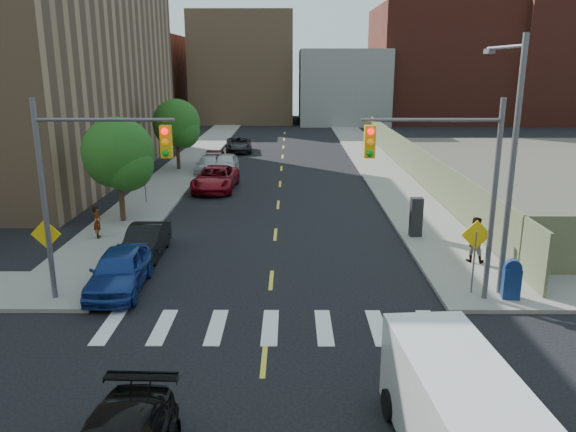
{
  "coord_description": "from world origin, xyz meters",
  "views": [
    {
      "loc": [
        0.74,
        -12.16,
        8.01
      ],
      "look_at": [
        0.63,
        10.07,
        2.0
      ],
      "focal_mm": 35.0,
      "sensor_mm": 36.0,
      "label": 1
    }
  ],
  "objects_px": {
    "parked_car_silver": "(209,165)",
    "parked_car_maroon": "(214,159)",
    "parked_car_black": "(146,241)",
    "pedestrian_west": "(97,222)",
    "parked_car_white": "(226,163)",
    "mailbox": "(512,280)",
    "pedestrian_east": "(474,239)",
    "parked_car_blue": "(119,270)",
    "parked_car_grey": "(239,144)",
    "parked_car_red": "(216,178)",
    "cargo_van": "(454,408)",
    "payphone": "(416,217)"
  },
  "relations": [
    {
      "from": "parked_car_silver",
      "to": "parked_car_maroon",
      "type": "xyz_separation_m",
      "value": [
        0.0,
        3.21,
        -0.04
      ]
    },
    {
      "from": "parked_car_black",
      "to": "pedestrian_west",
      "type": "height_order",
      "value": "pedestrian_west"
    },
    {
      "from": "parked_car_silver",
      "to": "parked_car_white",
      "type": "xyz_separation_m",
      "value": [
        1.3,
        0.17,
        0.09
      ]
    },
    {
      "from": "parked_car_silver",
      "to": "mailbox",
      "type": "relative_size",
      "value": 3.17
    },
    {
      "from": "pedestrian_west",
      "to": "pedestrian_east",
      "type": "relative_size",
      "value": 0.81
    },
    {
      "from": "parked_car_white",
      "to": "parked_car_blue",
      "type": "bearing_deg",
      "value": -92.89
    },
    {
      "from": "parked_car_black",
      "to": "parked_car_silver",
      "type": "bearing_deg",
      "value": 89.69
    },
    {
      "from": "parked_car_black",
      "to": "parked_car_grey",
      "type": "distance_m",
      "value": 30.09
    },
    {
      "from": "parked_car_black",
      "to": "parked_car_white",
      "type": "xyz_separation_m",
      "value": [
        1.3,
        19.26,
        0.07
      ]
    },
    {
      "from": "pedestrian_east",
      "to": "pedestrian_west",
      "type": "bearing_deg",
      "value": 8.41
    },
    {
      "from": "parked_car_red",
      "to": "mailbox",
      "type": "distance_m",
      "value": 22.0
    },
    {
      "from": "parked_car_blue",
      "to": "parked_car_maroon",
      "type": "distance_m",
      "value": 26.09
    },
    {
      "from": "parked_car_blue",
      "to": "pedestrian_east",
      "type": "distance_m",
      "value": 14.05
    },
    {
      "from": "parked_car_black",
      "to": "cargo_van",
      "type": "height_order",
      "value": "cargo_van"
    },
    {
      "from": "parked_car_silver",
      "to": "pedestrian_east",
      "type": "relative_size",
      "value": 2.36
    },
    {
      "from": "mailbox",
      "to": "pedestrian_west",
      "type": "bearing_deg",
      "value": 166.26
    },
    {
      "from": "parked_car_blue",
      "to": "payphone",
      "type": "bearing_deg",
      "value": 24.74
    },
    {
      "from": "parked_car_red",
      "to": "parked_car_silver",
      "type": "height_order",
      "value": "parked_car_red"
    },
    {
      "from": "pedestrian_east",
      "to": "parked_car_silver",
      "type": "bearing_deg",
      "value": -36.2
    },
    {
      "from": "parked_car_blue",
      "to": "pedestrian_east",
      "type": "xyz_separation_m",
      "value": [
        13.77,
        2.78,
        0.33
      ]
    },
    {
      "from": "cargo_van",
      "to": "parked_car_blue",
      "type": "bearing_deg",
      "value": 132.06
    },
    {
      "from": "parked_car_blue",
      "to": "pedestrian_west",
      "type": "relative_size",
      "value": 2.95
    },
    {
      "from": "payphone",
      "to": "pedestrian_west",
      "type": "height_order",
      "value": "payphone"
    },
    {
      "from": "parked_car_grey",
      "to": "cargo_van",
      "type": "height_order",
      "value": "cargo_van"
    },
    {
      "from": "cargo_van",
      "to": "mailbox",
      "type": "xyz_separation_m",
      "value": [
        4.29,
        8.07,
        -0.37
      ]
    },
    {
      "from": "parked_car_red",
      "to": "parked_car_white",
      "type": "relative_size",
      "value": 1.28
    },
    {
      "from": "parked_car_maroon",
      "to": "parked_car_grey",
      "type": "relative_size",
      "value": 0.73
    },
    {
      "from": "parked_car_red",
      "to": "parked_car_black",
      "type": "bearing_deg",
      "value": -93.38
    },
    {
      "from": "parked_car_white",
      "to": "payphone",
      "type": "xyz_separation_m",
      "value": [
        10.86,
        -16.7,
        0.33
      ]
    },
    {
      "from": "pedestrian_east",
      "to": "parked_car_black",
      "type": "bearing_deg",
      "value": 15.21
    },
    {
      "from": "parked_car_maroon",
      "to": "parked_car_white",
      "type": "bearing_deg",
      "value": -67.76
    },
    {
      "from": "parked_car_maroon",
      "to": "payphone",
      "type": "relative_size",
      "value": 2.02
    },
    {
      "from": "parked_car_grey",
      "to": "parked_car_black",
      "type": "bearing_deg",
      "value": -97.98
    },
    {
      "from": "cargo_van",
      "to": "pedestrian_east",
      "type": "xyz_separation_m",
      "value": [
        4.16,
        11.85,
        -0.1
      ]
    },
    {
      "from": "pedestrian_west",
      "to": "pedestrian_east",
      "type": "bearing_deg",
      "value": -116.95
    },
    {
      "from": "parked_car_red",
      "to": "pedestrian_east",
      "type": "height_order",
      "value": "pedestrian_east"
    },
    {
      "from": "parked_car_black",
      "to": "parked_car_white",
      "type": "relative_size",
      "value": 0.93
    },
    {
      "from": "parked_car_red",
      "to": "mailbox",
      "type": "relative_size",
      "value": 3.94
    },
    {
      "from": "parked_car_white",
      "to": "payphone",
      "type": "distance_m",
      "value": 19.92
    },
    {
      "from": "parked_car_blue",
      "to": "pedestrian_east",
      "type": "relative_size",
      "value": 2.38
    },
    {
      "from": "parked_car_silver",
      "to": "mailbox",
      "type": "distance_m",
      "value": 27.62
    },
    {
      "from": "cargo_van",
      "to": "payphone",
      "type": "bearing_deg",
      "value": 76.01
    },
    {
      "from": "parked_car_maroon",
      "to": "mailbox",
      "type": "bearing_deg",
      "value": -63.71
    },
    {
      "from": "parked_car_blue",
      "to": "parked_car_silver",
      "type": "height_order",
      "value": "parked_car_blue"
    },
    {
      "from": "parked_car_maroon",
      "to": "parked_car_grey",
      "type": "distance_m",
      "value": 7.86
    },
    {
      "from": "pedestrian_west",
      "to": "mailbox",
      "type": "bearing_deg",
      "value": -128.71
    },
    {
      "from": "parked_car_white",
      "to": "parked_car_grey",
      "type": "xyz_separation_m",
      "value": [
        0.0,
        10.8,
        -0.03
      ]
    },
    {
      "from": "parked_car_maroon",
      "to": "cargo_van",
      "type": "distance_m",
      "value": 36.45
    },
    {
      "from": "parked_car_blue",
      "to": "pedestrian_west",
      "type": "height_order",
      "value": "pedestrian_west"
    },
    {
      "from": "mailbox",
      "to": "parked_car_maroon",
      "type": "bearing_deg",
      "value": 126.15
    }
  ]
}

